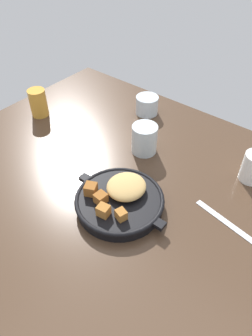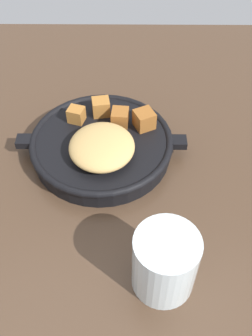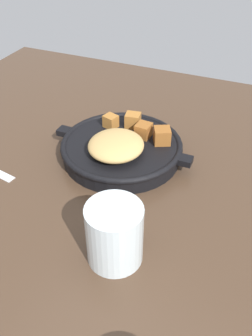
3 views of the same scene
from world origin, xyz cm
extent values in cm
cube|color=#473323|center=(0.00, 0.00, -1.20)|extent=(117.71, 97.46, 2.40)
cylinder|color=black|center=(5.75, -5.87, 1.58)|extent=(22.54, 22.54, 3.15)
torus|color=black|center=(5.75, -5.87, 2.90)|extent=(23.29, 23.29, 1.20)
cube|color=black|center=(18.23, -5.87, 2.68)|extent=(2.64, 2.40, 1.20)
cube|color=black|center=(-6.73, -5.87, 2.68)|extent=(2.64, 2.40, 1.20)
ellipsoid|color=tan|center=(5.44, -2.68, 4.76)|extent=(10.13, 10.65, 3.22)
cube|color=#935623|center=(2.79, -9.68, 4.51)|extent=(2.98, 3.15, 2.73)
cube|color=#935623|center=(-1.20, -9.10, 4.65)|extent=(4.00, 3.99, 3.00)
cube|color=#A86B2D|center=(6.06, -12.27, 4.59)|extent=(3.26, 3.04, 2.88)
cube|color=#A86B2D|center=(10.10, -10.44, 4.43)|extent=(3.12, 2.94, 2.55)
cylinder|color=silver|center=(-3.07, 16.72, 4.63)|extent=(7.92, 7.92, 9.27)
camera|label=1|loc=(40.59, -46.22, 63.28)|focal=33.27mm
camera|label=2|loc=(1.41, 39.29, 47.14)|focal=41.71mm
camera|label=3|loc=(-17.87, 47.59, 42.73)|focal=39.61mm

